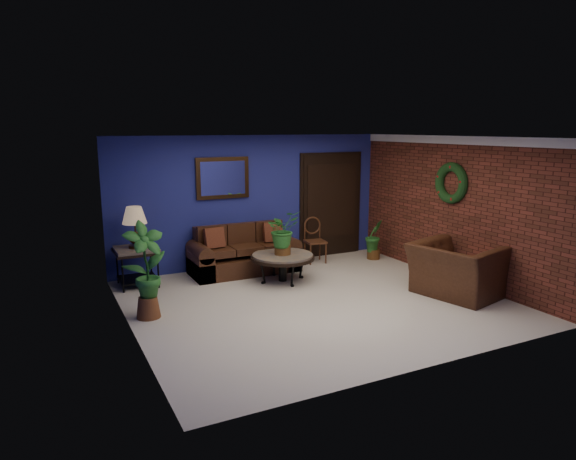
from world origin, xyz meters
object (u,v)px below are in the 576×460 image
side_chair (314,237)px  armchair (457,270)px  coffee_table (283,257)px  end_table (137,257)px  sofa (243,256)px  table_lamp (135,222)px

side_chair → armchair: bearing=-63.2°
coffee_table → armchair: bearing=-42.4°
coffee_table → end_table: end_table is taller
side_chair → sofa: bearing=-170.7°
sofa → end_table: sofa is taller
coffee_table → armchair: size_ratio=0.86×
coffee_table → end_table: size_ratio=1.55×
sofa → end_table: bearing=-179.3°
end_table → side_chair: bearing=1.1°
end_table → armchair: 5.26m
coffee_table → armchair: 2.89m
sofa → armchair: bearing=-48.1°
end_table → armchair: bearing=-32.1°
sofa → end_table: size_ratio=2.74×
end_table → side_chair: 3.46m
sofa → table_lamp: bearing=-179.3°
end_table → table_lamp: 0.59m
sofa → coffee_table: sofa is taller
table_lamp → coffee_table: bearing=-20.1°
coffee_table → sofa: bearing=114.3°
side_chair → armchair: side_chair is taller
armchair → end_table: bearing=44.2°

